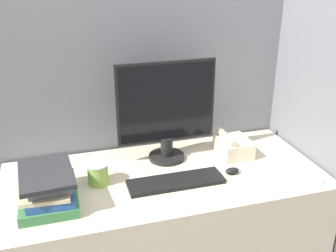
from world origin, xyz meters
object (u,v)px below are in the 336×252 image
Objects in this scene: keyboard at (176,182)px; coffee_cup at (98,173)px; mouse at (232,171)px; book_stack at (49,188)px; monitor at (166,112)px; desk_telephone at (233,146)px.

coffee_cup is at bearing 163.06° from keyboard.
mouse is 0.84m from book_stack.
monitor is 0.35m from keyboard.
coffee_cup is (-0.62, 0.09, 0.04)m from mouse.
coffee_cup is 0.24m from book_stack.
coffee_cup is 0.32× the size of book_stack.
desk_telephone is at bearing 27.16° from keyboard.
mouse is (0.26, -0.24, -0.24)m from monitor.
keyboard is at bearing -96.69° from monitor.
book_stack is at bearing 179.55° from keyboard.
book_stack reaches higher than desk_telephone.
monitor is at bearing 136.70° from mouse.
coffee_cup reaches higher than keyboard.
keyboard is at bearing -16.94° from coffee_cup.
book_stack is at bearing -155.22° from coffee_cup.
monitor reaches higher than mouse.
keyboard is 1.36× the size of book_stack.
monitor is 4.91× the size of coffee_cup.
mouse is 0.36× the size of desk_telephone.
book_stack is (-0.55, 0.00, 0.06)m from keyboard.
desk_telephone reaches higher than keyboard.
book_stack reaches higher than keyboard.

